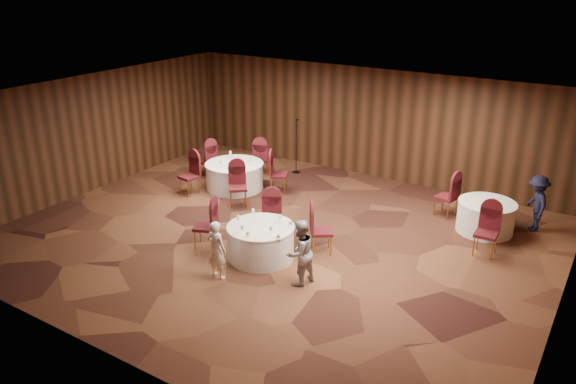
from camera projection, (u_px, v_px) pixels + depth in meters
The scene contains 15 objects.
ground at pixel (276, 237), 13.03m from camera, with size 12.00×12.00×0.00m, color black.
room_shell at pixel (275, 157), 12.30m from camera, with size 12.00×12.00×12.00m.
table_main at pixel (261, 242), 11.97m from camera, with size 1.44×1.44×0.74m.
table_left at pixel (235, 176), 15.79m from camera, with size 1.63×1.63×0.74m.
table_right at pixel (486, 217), 13.19m from camera, with size 1.33×1.33×0.74m.
chairs_main at pixel (266, 223), 12.56m from camera, with size 3.00×2.12×1.00m.
chairs_left at pixel (235, 171), 15.78m from camera, with size 3.12×3.00×1.00m.
chairs_right at pixel (465, 214), 13.03m from camera, with size 1.96×2.18×1.00m.
tabletop_main at pixel (264, 225), 11.66m from camera, with size 1.18×1.06×0.22m.
tabletop_left at pixel (234, 161), 15.62m from camera, with size 0.89×0.86×0.22m.
tabletop_right at pixel (493, 200), 12.75m from camera, with size 0.08×0.08×0.22m.
mic_stand at pixel (296, 157), 16.98m from camera, with size 0.24×0.24×1.66m.
woman_a at pixel (217, 250), 11.12m from camera, with size 0.45×0.30×1.24m, color white.
woman_b at pixel (300, 253), 10.88m from camera, with size 0.66×0.51×1.36m, color #A09FA4.
man_c at pixel (536, 203), 13.15m from camera, with size 0.88×0.51×1.37m, color black.
Camera 1 is at (6.49, -9.76, 5.81)m, focal length 35.00 mm.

